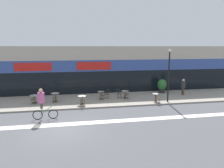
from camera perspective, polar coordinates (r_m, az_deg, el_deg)
ground_plane at (r=14.17m, az=-12.91°, el=-11.79°), size 120.00×120.00×0.00m
sidewalk_slab at (r=21.07m, az=-12.25°, el=-4.44°), size 40.00×5.50×0.12m
storefront_facade at (r=25.29m, az=-12.22°, el=3.72°), size 40.00×4.06×5.18m
bike_lane_stripe at (r=15.20m, az=-12.77°, el=-10.27°), size 36.00×0.70×0.01m
bistro_table_0 at (r=20.85m, az=-19.65°, el=-3.32°), size 0.79×0.79×0.71m
bistro_table_1 at (r=20.87m, az=-14.62°, el=-2.92°), size 0.78×0.78×0.78m
bistro_table_2 at (r=19.35m, az=-7.85°, el=-3.72°), size 0.74×0.74×0.76m
bistro_table_3 at (r=21.22m, az=-2.87°, el=-2.54°), size 0.64×0.64×0.72m
bistro_table_4 at (r=21.65m, az=3.40°, el=-2.31°), size 0.72×0.72×0.70m
bistro_table_5 at (r=20.66m, az=11.32°, el=-3.07°), size 0.62×0.62×0.72m
cafe_chair_0_near at (r=20.25m, az=-19.94°, el=-3.70°), size 0.44×0.59×0.90m
cafe_chair_0_side at (r=20.77m, az=-17.94°, el=-3.26°), size 0.60×0.45×0.90m
cafe_chair_1_near at (r=20.27m, az=-14.72°, el=-3.42°), size 0.42×0.58×0.90m
cafe_chair_2_near at (r=18.75m, az=-7.72°, el=-4.25°), size 0.43×0.59×0.90m
cafe_chair_3_near at (r=20.61m, az=-2.60°, el=-2.89°), size 0.44×0.60×0.90m
cafe_chair_3_side at (r=21.32m, az=-1.20°, el=-2.46°), size 0.59×0.43×0.90m
cafe_chair_4_near at (r=21.05m, az=3.83°, el=-2.63°), size 0.42×0.59×0.90m
cafe_chair_4_side at (r=21.50m, az=1.78°, el=-2.35°), size 0.58×0.41×0.90m
cafe_chair_5_near at (r=20.10m, az=11.96°, el=-3.42°), size 0.45×0.60×0.90m
planter_pot at (r=24.58m, az=12.93°, el=-0.36°), size 0.98×0.98×1.50m
lamp_post at (r=20.35m, az=14.63°, el=3.16°), size 0.26×0.26×4.81m
cyclist_0 at (r=16.21m, az=-17.82°, el=-4.32°), size 1.77×0.50×2.25m
pedestrian_near_end at (r=23.98m, az=18.09°, el=-0.37°), size 0.51×0.51×1.70m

